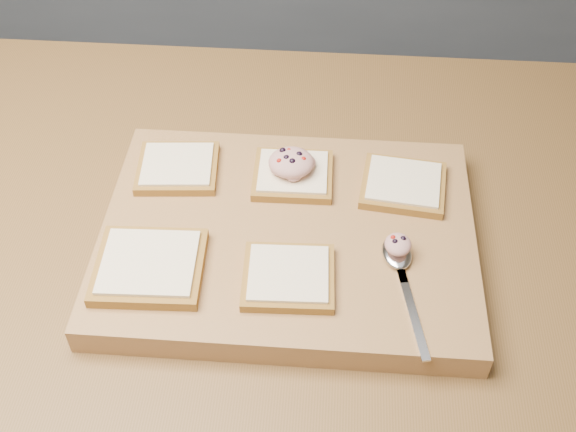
# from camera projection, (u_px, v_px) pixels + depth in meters

# --- Properties ---
(island_counter) EXTENTS (2.00, 0.80, 0.90)m
(island_counter) POSITION_uv_depth(u_px,v_px,m) (245.00, 377.00, 1.34)
(island_counter) COLOR slate
(island_counter) RESTS_ON ground
(cutting_board) EXTENTS (0.48, 0.37, 0.04)m
(cutting_board) POSITION_uv_depth(u_px,v_px,m) (288.00, 238.00, 0.95)
(cutting_board) COLOR #A57847
(cutting_board) RESTS_ON island_counter
(bread_far_left) EXTENTS (0.12, 0.11, 0.02)m
(bread_far_left) POSITION_uv_depth(u_px,v_px,m) (178.00, 167.00, 1.01)
(bread_far_left) COLOR #A2702A
(bread_far_left) RESTS_ON cutting_board
(bread_far_center) EXTENTS (0.11, 0.10, 0.02)m
(bread_far_center) POSITION_uv_depth(u_px,v_px,m) (293.00, 175.00, 1.00)
(bread_far_center) COLOR #A2702A
(bread_far_center) RESTS_ON cutting_board
(bread_far_right) EXTENTS (0.12, 0.11, 0.02)m
(bread_far_right) POSITION_uv_depth(u_px,v_px,m) (403.00, 185.00, 0.98)
(bread_far_right) COLOR #A2702A
(bread_far_right) RESTS_ON cutting_board
(bread_near_left) EXTENTS (0.14, 0.12, 0.02)m
(bread_near_left) POSITION_uv_depth(u_px,v_px,m) (149.00, 266.00, 0.88)
(bread_near_left) COLOR #A2702A
(bread_near_left) RESTS_ON cutting_board
(bread_near_center) EXTENTS (0.11, 0.10, 0.02)m
(bread_near_center) POSITION_uv_depth(u_px,v_px,m) (288.00, 276.00, 0.87)
(bread_near_center) COLOR #A2702A
(bread_near_center) RESTS_ON cutting_board
(tuna_salad_dollop) EXTENTS (0.06, 0.06, 0.03)m
(tuna_salad_dollop) POSITION_uv_depth(u_px,v_px,m) (291.00, 162.00, 0.98)
(tuna_salad_dollop) COLOR #DD9E8E
(tuna_salad_dollop) RESTS_ON bread_far_center
(spoon) EXTENTS (0.06, 0.18, 0.01)m
(spoon) POSITION_uv_depth(u_px,v_px,m) (399.00, 261.00, 0.89)
(spoon) COLOR silver
(spoon) RESTS_ON cutting_board
(spoon_salad) EXTENTS (0.03, 0.04, 0.02)m
(spoon_salad) POSITION_uv_depth(u_px,v_px,m) (398.00, 244.00, 0.89)
(spoon_salad) COLOR #DD9E8E
(spoon_salad) RESTS_ON spoon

